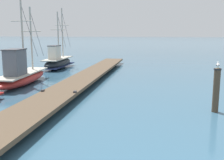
# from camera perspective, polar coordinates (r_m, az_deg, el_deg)

# --- Properties ---
(floating_dock) EXTENTS (3.10, 24.16, 0.53)m
(floating_dock) POSITION_cam_1_polar(r_m,az_deg,el_deg) (17.38, -5.71, 0.56)
(floating_dock) COLOR brown
(floating_dock) RESTS_ON ground
(fishing_boat_0) EXTENTS (1.92, 6.56, 5.48)m
(fishing_boat_0) POSITION_cam_1_polar(r_m,az_deg,el_deg) (24.90, -11.47, 3.89)
(fishing_boat_0) COLOR black
(fishing_boat_0) RESTS_ON ground
(fishing_boat_2) EXTENTS (2.27, 6.97, 5.23)m
(fishing_boat_2) POSITION_cam_1_polar(r_m,az_deg,el_deg) (17.57, -18.71, 1.11)
(fishing_boat_2) COLOR #AD2823
(fishing_boat_2) RESTS_ON ground
(mooring_piling) EXTENTS (0.30, 0.30, 1.80)m
(mooring_piling) POSITION_cam_1_polar(r_m,az_deg,el_deg) (11.66, 21.29, -1.90)
(mooring_piling) COLOR #4C3D2D
(mooring_piling) RESTS_ON ground
(perched_seagull) EXTENTS (0.18, 0.38, 0.27)m
(perched_seagull) POSITION_cam_1_polar(r_m,az_deg,el_deg) (11.49, 21.61, 3.04)
(perched_seagull) COLOR gold
(perched_seagull) RESTS_ON mooring_piling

